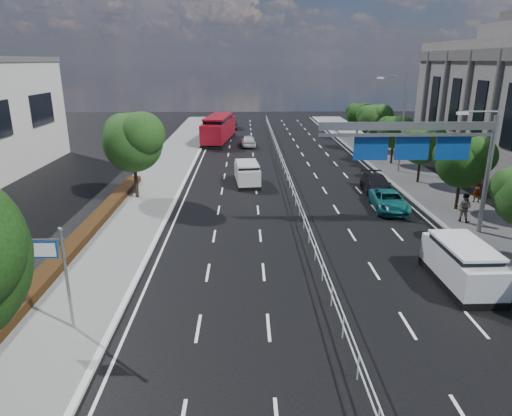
{
  "coord_description": "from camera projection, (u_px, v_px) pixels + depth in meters",
  "views": [
    {
      "loc": [
        -3.68,
        -15.81,
        10.15
      ],
      "look_at": [
        -3.11,
        8.06,
        2.4
      ],
      "focal_mm": 32.0,
      "sensor_mm": 36.0,
      "label": 1
    }
  ],
  "objects": [
    {
      "name": "red_bus",
      "position": [
        219.0,
        128.0,
        58.95
      ],
      "size": [
        4.13,
        11.58,
        3.38
      ],
      "rotation": [
        0.0,
        0.0,
        -0.13
      ],
      "color": "black",
      "rests_on": "ground"
    },
    {
      "name": "far_tree_f",
      "position": [
        394.0,
        130.0,
        45.46
      ],
      "size": [
        3.52,
        3.28,
        5.02
      ],
      "color": "black",
      "rests_on": "ground"
    },
    {
      "name": "white_minivan",
      "position": [
        247.0,
        174.0,
        38.86
      ],
      "size": [
        2.31,
        4.56,
        1.91
      ],
      "rotation": [
        0.0,
        0.0,
        0.1
      ],
      "color": "black",
      "rests_on": "ground"
    },
    {
      "name": "streetlight_far",
      "position": [
        400.0,
        117.0,
        41.61
      ],
      "size": [
        2.78,
        2.4,
        9.0
      ],
      "color": "gray",
      "rests_on": "ground"
    },
    {
      "name": "kerb_near",
      "position": [
        112.0,
        328.0,
        18.03
      ],
      "size": [
        0.25,
        140.0,
        0.15
      ],
      "primitive_type": "cube",
      "color": "silver",
      "rests_on": "ground"
    },
    {
      "name": "pedestrian_b",
      "position": [
        464.0,
        207.0,
        29.45
      ],
      "size": [
        1.17,
        1.17,
        1.91
      ],
      "primitive_type": "imported",
      "rotation": [
        0.0,
        0.0,
        2.37
      ],
      "color": "gray",
      "rests_on": "sidewalk_far"
    },
    {
      "name": "median_fence",
      "position": [
        288.0,
        177.0,
        39.49
      ],
      "size": [
        0.05,
        85.0,
        1.02
      ],
      "color": "silver",
      "rests_on": "ground"
    },
    {
      "name": "ground",
      "position": [
        338.0,
        326.0,
        18.26
      ],
      "size": [
        160.0,
        160.0,
        0.0
      ],
      "primitive_type": "plane",
      "color": "black",
      "rests_on": "ground"
    },
    {
      "name": "far_tree_h",
      "position": [
        359.0,
        114.0,
        59.75
      ],
      "size": [
        3.41,
        3.18,
        4.91
      ],
      "color": "black",
      "rests_on": "ground"
    },
    {
      "name": "near_tree_back",
      "position": [
        133.0,
        139.0,
        33.65
      ],
      "size": [
        4.84,
        4.51,
        6.69
      ],
      "color": "black",
      "rests_on": "ground"
    },
    {
      "name": "hedge_near",
      "position": [
        52.0,
        268.0,
        22.6
      ],
      "size": [
        1.0,
        36.0,
        0.44
      ],
      "primitive_type": "cube",
      "color": "black",
      "rests_on": "sidewalk_near"
    },
    {
      "name": "near_car_silver",
      "position": [
        248.0,
        141.0,
        56.1
      ],
      "size": [
        2.0,
        4.28,
        1.42
      ],
      "primitive_type": "imported",
      "rotation": [
        0.0,
        0.0,
        3.22
      ],
      "color": "silver",
      "rests_on": "ground"
    },
    {
      "name": "silver_minivan",
      "position": [
        462.0,
        264.0,
        21.42
      ],
      "size": [
        2.19,
        5.02,
        2.07
      ],
      "rotation": [
        0.0,
        0.0,
        0.02
      ],
      "color": "black",
      "rests_on": "ground"
    },
    {
      "name": "parked_car_dark",
      "position": [
        377.0,
        185.0,
        36.25
      ],
      "size": [
        2.24,
        5.02,
        1.43
      ],
      "primitive_type": "imported",
      "rotation": [
        0.0,
        0.0,
        -0.05
      ],
      "color": "black",
      "rests_on": "ground"
    },
    {
      "name": "far_tree_d",
      "position": [
        464.0,
        160.0,
        31.14
      ],
      "size": [
        3.85,
        3.59,
        5.34
      ],
      "color": "black",
      "rests_on": "ground"
    },
    {
      "name": "near_car_dark",
      "position": [
        233.0,
        124.0,
        70.85
      ],
      "size": [
        1.56,
        4.41,
        1.45
      ],
      "primitive_type": "imported",
      "rotation": [
        0.0,
        0.0,
        3.15
      ],
      "color": "black",
      "rests_on": "ground"
    },
    {
      "name": "pedestrian_a",
      "position": [
        477.0,
        190.0,
        33.54
      ],
      "size": [
        0.67,
        0.44,
        1.83
      ],
      "primitive_type": "imported",
      "rotation": [
        0.0,
        0.0,
        3.13
      ],
      "color": "gray",
      "rests_on": "sidewalk_far"
    },
    {
      "name": "far_tree_g",
      "position": [
        374.0,
        119.0,
        52.51
      ],
      "size": [
        3.96,
        3.69,
        5.45
      ],
      "color": "black",
      "rests_on": "ground"
    },
    {
      "name": "toilet_sign",
      "position": [
        52.0,
        262.0,
        17.1
      ],
      "size": [
        1.62,
        0.18,
        4.34
      ],
      "color": "gray",
      "rests_on": "ground"
    },
    {
      "name": "far_tree_e",
      "position": [
        422.0,
        143.0,
        38.31
      ],
      "size": [
        3.63,
        3.38,
        5.13
      ],
      "color": "black",
      "rests_on": "ground"
    },
    {
      "name": "parked_car_teal",
      "position": [
        389.0,
        201.0,
        32.28
      ],
      "size": [
        2.49,
        4.91,
        1.33
      ],
      "primitive_type": "imported",
      "rotation": [
        0.0,
        0.0,
        -0.06
      ],
      "color": "#156262",
      "rests_on": "ground"
    },
    {
      "name": "overhead_gantry",
      "position": [
        426.0,
        143.0,
        26.24
      ],
      "size": [
        10.24,
        0.38,
        7.45
      ],
      "color": "gray",
      "rests_on": "ground"
    },
    {
      "name": "sidewalk_near",
      "position": [
        48.0,
        329.0,
        17.97
      ],
      "size": [
        5.0,
        140.0,
        0.14
      ],
      "primitive_type": "cube",
      "color": "slate",
      "rests_on": "ground"
    }
  ]
}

